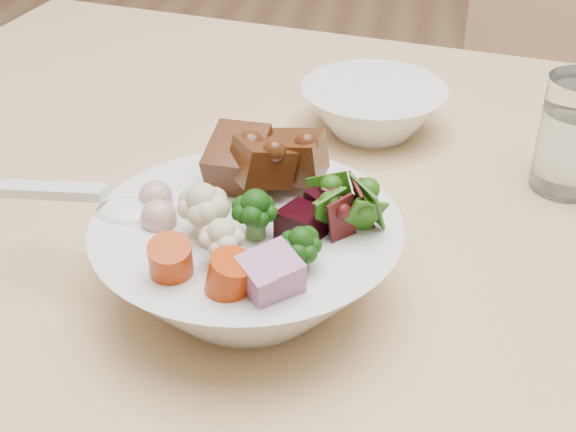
{
  "coord_description": "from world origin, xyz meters",
  "views": [
    {
      "loc": [
        -0.13,
        -0.77,
        1.21
      ],
      "look_at": [
        -0.22,
        -0.24,
        0.85
      ],
      "focal_mm": 50.0,
      "sensor_mm": 36.0,
      "label": 1
    }
  ],
  "objects": [
    {
      "name": "dining_table",
      "position": [
        0.03,
        -0.18,
        0.71
      ],
      "size": [
        1.82,
        1.23,
        0.79
      ],
      "rotation": [
        0.0,
        0.0,
        -0.18
      ],
      "color": "#DAB380",
      "rests_on": "ground"
    },
    {
      "name": "water_glass",
      "position": [
        0.04,
        -0.04,
        0.84
      ],
      "size": [
        0.07,
        0.07,
        0.12
      ],
      "color": "white",
      "rests_on": "dining_table"
    },
    {
      "name": "side_bowl",
      "position": [
        -0.17,
        0.05,
        0.81
      ],
      "size": [
        0.16,
        0.16,
        0.05
      ],
      "primitive_type": null,
      "color": "white",
      "rests_on": "dining_table"
    },
    {
      "name": "food_bowl",
      "position": [
        -0.24,
        -0.26,
        0.83
      ],
      "size": [
        0.25,
        0.25,
        0.13
      ],
      "color": "white",
      "rests_on": "dining_table"
    },
    {
      "name": "chair_far",
      "position": [
        0.12,
        0.52,
        0.52
      ],
      "size": [
        0.57,
        0.57,
        0.93
      ],
      "rotation": [
        0.0,
        0.0,
        -0.42
      ],
      "color": "tan",
      "rests_on": "ground"
    },
    {
      "name": "soup_spoon",
      "position": [
        -0.36,
        -0.26,
        0.86
      ],
      "size": [
        0.15,
        0.06,
        0.03
      ],
      "rotation": [
        0.0,
        0.0,
        -0.17
      ],
      "color": "white",
      "rests_on": "food_bowl"
    }
  ]
}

